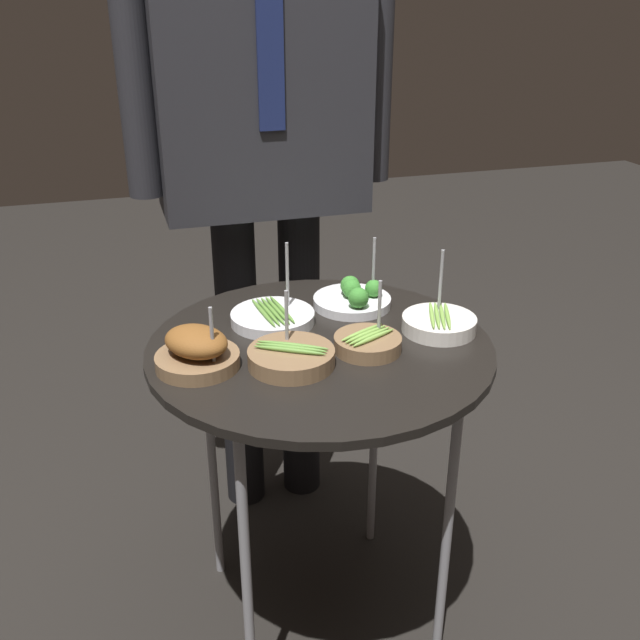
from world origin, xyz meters
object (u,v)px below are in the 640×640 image
at_px(bowl_asparagus_far_rim, 291,357).
at_px(waiter_figure, 262,107).
at_px(bowl_asparagus_front_right, 439,323).
at_px(serving_cart, 320,366).
at_px(bowl_roast_center, 197,351).
at_px(bowl_broccoli_front_center, 354,298).
at_px(bowl_asparagus_mid_left, 273,317).
at_px(bowl_asparagus_near_rim, 368,343).

bearing_deg(bowl_asparagus_far_rim, waiter_figure, 81.65).
relative_size(bowl_asparagus_front_right, waiter_figure, 0.09).
height_order(bowl_asparagus_far_rim, bowl_asparagus_front_right, bowl_asparagus_front_right).
xyz_separation_m(serving_cart, bowl_roast_center, (-0.24, -0.03, 0.08)).
bearing_deg(waiter_figure, bowl_broccoli_front_center, -70.31).
distance_m(bowl_asparagus_front_right, bowl_asparagus_mid_left, 0.34).
distance_m(serving_cart, bowl_asparagus_front_right, 0.26).
relative_size(serving_cart, bowl_asparagus_far_rim, 4.44).
bearing_deg(serving_cart, bowl_asparagus_near_rim, -35.28).
bearing_deg(bowl_asparagus_far_rim, bowl_roast_center, 165.61).
height_order(bowl_asparagus_far_rim, bowl_broccoli_front_center, bowl_broccoli_front_center).
height_order(bowl_asparagus_far_rim, bowl_asparagus_mid_left, bowl_asparagus_mid_left).
relative_size(bowl_broccoli_front_center, bowl_asparagus_front_right, 1.07).
xyz_separation_m(bowl_broccoli_front_center, waiter_figure, (-0.12, 0.33, 0.36)).
bearing_deg(bowl_asparagus_near_rim, bowl_asparagus_mid_left, 129.63).
relative_size(bowl_asparagus_far_rim, bowl_roast_center, 1.01).
height_order(bowl_asparagus_near_rim, bowl_roast_center, bowl_asparagus_near_rim).
relative_size(serving_cart, bowl_roast_center, 4.49).
height_order(bowl_roast_center, waiter_figure, waiter_figure).
distance_m(bowl_broccoli_front_center, bowl_roast_center, 0.41).
xyz_separation_m(bowl_asparagus_near_rim, bowl_broccoli_front_center, (0.04, 0.21, 0.00)).
distance_m(bowl_asparagus_mid_left, waiter_figure, 0.52).
xyz_separation_m(serving_cart, bowl_broccoli_front_center, (0.12, 0.15, 0.07)).
bearing_deg(serving_cart, bowl_asparagus_far_rim, -137.34).
bearing_deg(bowl_roast_center, bowl_asparagus_mid_left, 39.92).
bearing_deg(bowl_asparagus_front_right, bowl_asparagus_near_rim, -166.88).
height_order(serving_cart, bowl_asparagus_mid_left, bowl_asparagus_mid_left).
distance_m(bowl_asparagus_far_rim, bowl_asparagus_mid_left, 0.19).
bearing_deg(bowl_roast_center, waiter_figure, 64.13).
distance_m(bowl_roast_center, waiter_figure, 0.67).
height_order(bowl_asparagus_front_right, waiter_figure, waiter_figure).
distance_m(bowl_broccoli_front_center, bowl_asparagus_mid_left, 0.19).
bearing_deg(bowl_broccoli_front_center, bowl_asparagus_mid_left, -170.89).
height_order(bowl_asparagus_far_rim, bowl_roast_center, same).
xyz_separation_m(serving_cart, waiter_figure, (0.00, 0.48, 0.44)).
bearing_deg(bowl_asparagus_far_rim, bowl_asparagus_mid_left, 86.84).
relative_size(bowl_asparagus_near_rim, waiter_figure, 0.08).
bearing_deg(bowl_roast_center, bowl_asparagus_far_rim, -14.39).
height_order(serving_cart, bowl_asparagus_near_rim, bowl_asparagus_near_rim).
relative_size(serving_cart, waiter_figure, 0.41).
bearing_deg(serving_cart, bowl_roast_center, -173.38).
distance_m(bowl_asparagus_far_rim, bowl_asparagus_front_right, 0.33).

